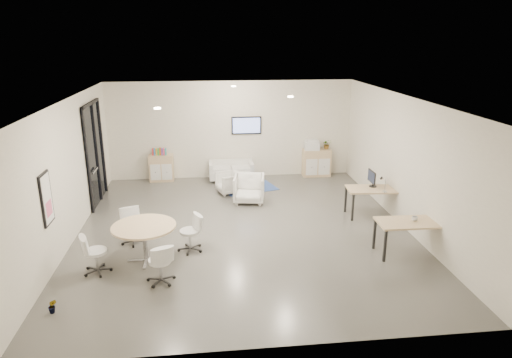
{
  "coord_description": "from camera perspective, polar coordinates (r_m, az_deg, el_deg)",
  "views": [
    {
      "loc": [
        -0.86,
        -10.34,
        4.58
      ],
      "look_at": [
        0.36,
        0.4,
        1.17
      ],
      "focal_mm": 32.0,
      "sensor_mm": 36.0,
      "label": 1
    }
  ],
  "objects": [
    {
      "name": "plant_floor",
      "position": [
        8.9,
        -24.05,
        -14.71
      ],
      "size": [
        0.15,
        0.27,
        0.12
      ],
      "primitive_type": "imported",
      "rotation": [
        0.0,
        0.0,
        0.03
      ],
      "color": "#3F7F3F",
      "rests_on": "room_shell"
    },
    {
      "name": "glass_door",
      "position": [
        13.56,
        -19.5,
        3.37
      ],
      "size": [
        0.09,
        1.9,
        2.85
      ],
      "color": "black",
      "rests_on": "room_shell"
    },
    {
      "name": "desk_front",
      "position": [
        10.44,
        18.77,
        -5.44
      ],
      "size": [
        1.46,
        0.75,
        0.75
      ],
      "rotation": [
        0.0,
        0.0,
        -0.02
      ],
      "color": "#D7B981",
      "rests_on": "room_shell"
    },
    {
      "name": "desk_rear",
      "position": [
        12.37,
        14.6,
        -1.48
      ],
      "size": [
        1.5,
        0.85,
        0.75
      ],
      "rotation": [
        0.0,
        0.0,
        -0.09
      ],
      "color": "#D7B981",
      "rests_on": "room_shell"
    },
    {
      "name": "armchair_right",
      "position": [
        13.02,
        -0.88,
        -1.07
      ],
      "size": [
        0.96,
        0.92,
        0.87
      ],
      "primitive_type": "imported",
      "rotation": [
        0.0,
        0.0,
        -0.16
      ],
      "color": "beige",
      "rests_on": "room_shell"
    },
    {
      "name": "loveseat",
      "position": [
        15.11,
        -3.13,
        1.0
      ],
      "size": [
        1.46,
        0.76,
        0.54
      ],
      "rotation": [
        0.0,
        0.0,
        0.02
      ],
      "color": "beige",
      "rests_on": "room_shell"
    },
    {
      "name": "meeting_chairs",
      "position": [
        9.95,
        -13.69,
        -7.79
      ],
      "size": [
        2.6,
        2.6,
        0.82
      ],
      "color": "white",
      "rests_on": "room_shell"
    },
    {
      "name": "sideboard_right",
      "position": [
        15.61,
        7.57,
        2.04
      ],
      "size": [
        0.92,
        0.45,
        0.92
      ],
      "color": "#D7B981",
      "rests_on": "room_shell"
    },
    {
      "name": "sideboard_left",
      "position": [
        15.25,
        -11.73,
        1.37
      ],
      "size": [
        0.78,
        0.4,
        0.88
      ],
      "color": "#D7B981",
      "rests_on": "room_shell"
    },
    {
      "name": "printer",
      "position": [
        15.41,
        6.99,
        4.26
      ],
      "size": [
        0.51,
        0.44,
        0.34
      ],
      "rotation": [
        0.0,
        0.0,
        -0.07
      ],
      "color": "white",
      "rests_on": "sideboard_right"
    },
    {
      "name": "armchair_left",
      "position": [
        13.82,
        -3.39,
        -0.36
      ],
      "size": [
        0.81,
        0.84,
        0.7
      ],
      "primitive_type": "imported",
      "rotation": [
        0.0,
        0.0,
        -1.27
      ],
      "color": "beige",
      "rests_on": "room_shell"
    },
    {
      "name": "cup",
      "position": [
        10.45,
        19.23,
        -4.63
      ],
      "size": [
        0.14,
        0.12,
        0.13
      ],
      "primitive_type": "imported",
      "rotation": [
        0.0,
        0.0,
        0.17
      ],
      "color": "white",
      "rests_on": "desk_front"
    },
    {
      "name": "round_table",
      "position": [
        9.82,
        -13.83,
        -6.1
      ],
      "size": [
        1.33,
        1.33,
        0.81
      ],
      "color": "#D7B981",
      "rests_on": "room_shell"
    },
    {
      "name": "blue_rug",
      "position": [
        14.35,
        -0.89,
        -1.09
      ],
      "size": [
        1.87,
        1.5,
        0.01
      ],
      "primitive_type": "cube",
      "rotation": [
        0.0,
        0.0,
        0.29
      ],
      "color": "#304992",
      "rests_on": "room_shell"
    },
    {
      "name": "books",
      "position": [
        15.12,
        -12.0,
        3.36
      ],
      "size": [
        0.45,
        0.14,
        0.22
      ],
      "color": "red",
      "rests_on": "sideboard_left"
    },
    {
      "name": "room_shell",
      "position": [
        10.79,
        -1.65,
        1.47
      ],
      "size": [
        9.6,
        10.6,
        4.8
      ],
      "color": "#53514C",
      "rests_on": "ground"
    },
    {
      "name": "ceiling_spots",
      "position": [
        11.28,
        -3.12,
        10.35
      ],
      "size": [
        3.14,
        4.14,
        0.03
      ],
      "color": "#FFEAC6",
      "rests_on": "room_shell"
    },
    {
      "name": "artwork",
      "position": [
        9.76,
        -24.72,
        -2.28
      ],
      "size": [
        0.05,
        0.54,
        1.04
      ],
      "color": "black",
      "rests_on": "room_shell"
    },
    {
      "name": "wall_tv",
      "position": [
        15.13,
        -1.21,
        6.72
      ],
      "size": [
        0.98,
        0.06,
        0.58
      ],
      "color": "black",
      "rests_on": "room_shell"
    },
    {
      "name": "plant_cabinet",
      "position": [
        15.58,
        8.84,
        4.2
      ],
      "size": [
        0.34,
        0.36,
        0.25
      ],
      "primitive_type": "imported",
      "rotation": [
        0.0,
        0.0,
        0.15
      ],
      "color": "#3F7F3F",
      "rests_on": "sideboard_right"
    },
    {
      "name": "monitor",
      "position": [
        12.4,
        14.29,
        0.1
      ],
      "size": [
        0.2,
        0.5,
        0.44
      ],
      "color": "black",
      "rests_on": "desk_rear"
    }
  ]
}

